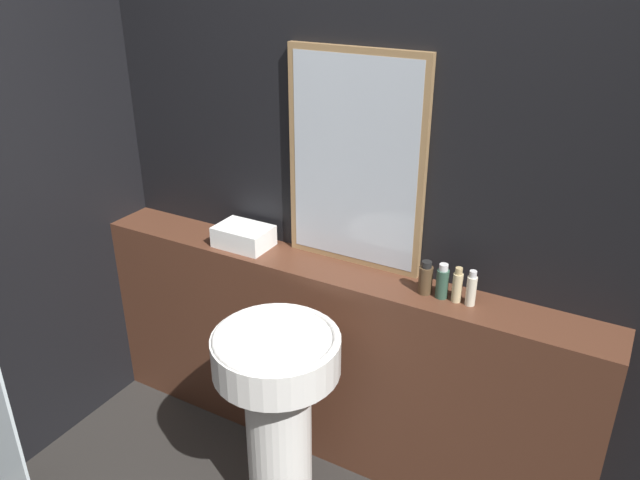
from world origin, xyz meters
TOP-DOWN VIEW (x-y plane):
  - wall_back at (0.00, 1.53)m, footprint 8.00×0.06m
  - vanity_counter at (0.00, 1.38)m, footprint 2.27×0.24m
  - pedestal_sink at (0.02, 0.94)m, footprint 0.47×0.47m
  - mirror at (0.05, 1.48)m, footprint 0.58×0.03m
  - towel_stack at (-0.44, 1.38)m, footprint 0.24×0.17m
  - shampoo_bottle at (0.41, 1.38)m, footprint 0.05×0.05m
  - conditioner_bottle at (0.47, 1.38)m, footprint 0.05×0.05m
  - lotion_bottle at (0.53, 1.38)m, footprint 0.04×0.04m
  - body_wash_bottle at (0.58, 1.38)m, footprint 0.04×0.04m

SIDE VIEW (x-z plane):
  - vanity_counter at x=0.00m, z-range 0.00..0.93m
  - pedestal_sink at x=0.02m, z-range 0.12..0.98m
  - towel_stack at x=-0.44m, z-range 0.93..1.02m
  - shampoo_bottle at x=0.41m, z-range 0.92..1.05m
  - conditioner_bottle at x=0.47m, z-range 0.92..1.06m
  - lotion_bottle at x=0.53m, z-range 0.92..1.06m
  - body_wash_bottle at x=0.58m, z-range 0.92..1.06m
  - wall_back at x=0.00m, z-range 0.00..2.50m
  - mirror at x=0.05m, z-range 0.93..1.80m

